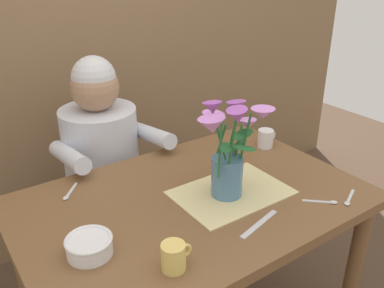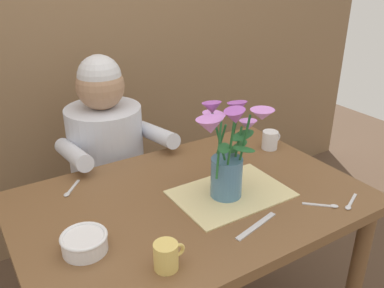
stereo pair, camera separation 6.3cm
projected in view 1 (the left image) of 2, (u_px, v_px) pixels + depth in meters
name	position (u px, v px, depth m)	size (l,w,h in m)	color
wood_panel_backdrop	(70.00, 14.00, 2.01)	(4.00, 0.10, 2.50)	brown
dining_table	(193.00, 220.00, 1.49)	(1.20, 0.80, 0.74)	brown
seated_person	(104.00, 177.00, 1.94)	(0.45, 0.47, 1.14)	#4C4C56
striped_placemat	(231.00, 192.00, 1.47)	(0.40, 0.28, 0.01)	beige
flower_vase	(228.00, 150.00, 1.38)	(0.28, 0.28, 0.37)	teal
ceramic_bowl	(89.00, 245.00, 1.16)	(0.14, 0.14, 0.06)	white
dinner_knife	(259.00, 224.00, 1.30)	(0.19, 0.02, 0.01)	silver
coffee_cup	(266.00, 138.00, 1.81)	(0.09, 0.07, 0.08)	silver
tea_cup	(174.00, 257.00, 1.11)	(0.09, 0.07, 0.08)	#E5C666
spoon_0	(326.00, 202.00, 1.42)	(0.10, 0.09, 0.01)	silver
spoon_1	(349.00, 200.00, 1.43)	(0.11, 0.06, 0.01)	silver
spoon_2	(69.00, 194.00, 1.46)	(0.09, 0.10, 0.01)	silver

